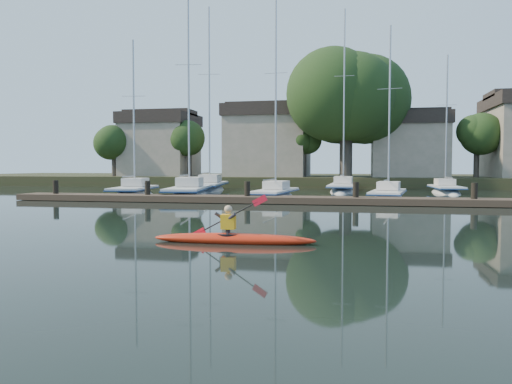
% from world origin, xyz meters
% --- Properties ---
extents(ground, '(160.00, 160.00, 0.00)m').
position_xyz_m(ground, '(0.00, 0.00, 0.00)').
color(ground, black).
rests_on(ground, ground).
extents(kayak, '(4.46, 0.86, 1.42)m').
position_xyz_m(kayak, '(-0.20, -0.47, 0.17)').
color(kayak, red).
rests_on(kayak, ground).
extents(dock, '(34.00, 2.00, 1.80)m').
position_xyz_m(dock, '(0.00, 14.00, 0.20)').
color(dock, '#423126').
rests_on(dock, ground).
extents(sailboat_0, '(3.37, 7.87, 12.09)m').
position_xyz_m(sailboat_0, '(-12.16, 18.87, -0.20)').
color(sailboat_0, silver).
rests_on(sailboat_0, ground).
extents(sailboat_1, '(3.88, 9.56, 15.22)m').
position_xyz_m(sailboat_1, '(-7.97, 18.34, -0.21)').
color(sailboat_1, silver).
rests_on(sailboat_1, ground).
extents(sailboat_2, '(2.53, 8.39, 13.69)m').
position_xyz_m(sailboat_2, '(-2.08, 17.96, -0.17)').
color(sailboat_2, silver).
rests_on(sailboat_2, ground).
extents(sailboat_3, '(2.96, 7.54, 11.83)m').
position_xyz_m(sailboat_3, '(4.94, 18.26, -0.18)').
color(sailboat_3, silver).
rests_on(sailboat_3, ground).
extents(sailboat_5, '(3.69, 10.28, 16.65)m').
position_xyz_m(sailboat_5, '(-9.03, 26.56, -0.21)').
color(sailboat_5, silver).
rests_on(sailboat_5, ground).
extents(sailboat_6, '(2.39, 10.13, 16.02)m').
position_xyz_m(sailboat_6, '(1.95, 27.68, -0.19)').
color(sailboat_6, silver).
rests_on(sailboat_6, ground).
extents(sailboat_7, '(2.05, 7.27, 11.67)m').
position_xyz_m(sailboat_7, '(9.71, 26.76, -0.17)').
color(sailboat_7, silver).
rests_on(sailboat_7, ground).
extents(shore, '(90.00, 25.25, 12.75)m').
position_xyz_m(shore, '(1.61, 40.29, 3.23)').
color(shore, '#273219').
rests_on(shore, ground).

